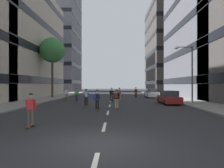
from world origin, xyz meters
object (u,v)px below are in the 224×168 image
at_px(parked_car_mid, 169,98).
at_px(skater_3, 97,98).
at_px(street_tree_near, 52,50).
at_px(skater_5, 119,93).
at_px(skater_1, 67,94).
at_px(skater_2, 77,94).
at_px(skater_8, 112,94).
at_px(skater_6, 86,96).
at_px(streetlamp_right, 189,68).
at_px(parked_car_near, 151,93).
at_px(skater_7, 136,92).
at_px(skater_4, 116,98).
at_px(skater_9, 31,108).

bearing_deg(parked_car_mid, skater_3, -144.58).
relative_size(street_tree_near, skater_3, 5.54).
bearing_deg(skater_5, skater_1, -168.78).
distance_m(skater_2, skater_8, 4.48).
bearing_deg(skater_3, skater_6, 116.88).
bearing_deg(skater_8, streetlamp_right, -17.16).
bearing_deg(parked_car_near, skater_1, -151.16).
xyz_separation_m(skater_1, skater_7, (9.94, 5.57, 0.03)).
xyz_separation_m(streetlamp_right, skater_4, (-8.40, -4.79, -3.12)).
distance_m(skater_4, skater_6, 3.54).
bearing_deg(skater_7, skater_4, -103.14).
xyz_separation_m(skater_1, skater_5, (7.18, 1.42, 0.03)).
relative_size(streetlamp_right, skater_7, 3.65).
relative_size(skater_7, skater_8, 1.00).
bearing_deg(streetlamp_right, skater_2, 172.30).
height_order(parked_car_mid, skater_3, skater_3).
bearing_deg(streetlamp_right, parked_car_near, 102.76).
bearing_deg(skater_6, parked_car_mid, 16.82).
height_order(skater_2, skater_7, same).
height_order(streetlamp_right, skater_5, streetlamp_right).
distance_m(street_tree_near, skater_1, 9.82).
relative_size(skater_1, skater_5, 1.00).
bearing_deg(skater_7, skater_3, -108.32).
relative_size(parked_car_mid, skater_8, 2.47).
relative_size(parked_car_mid, skater_9, 2.47).
bearing_deg(street_tree_near, skater_7, -1.23).
relative_size(skater_3, skater_9, 1.00).
bearing_deg(skater_4, street_tree_near, 126.52).
bearing_deg(parked_car_mid, streetlamp_right, 6.52).
xyz_separation_m(parked_car_near, skater_8, (-6.59, -7.80, 0.29)).
xyz_separation_m(skater_5, skater_7, (2.77, 4.14, 0.00)).
bearing_deg(skater_9, skater_5, 73.95).
xyz_separation_m(street_tree_near, skater_1, (3.85, -5.86, -6.88)).
bearing_deg(skater_3, parked_car_mid, 35.42).
bearing_deg(skater_8, parked_car_near, 49.79).
distance_m(street_tree_near, skater_3, 18.87).
distance_m(parked_car_near, skater_5, 7.85).
distance_m(skater_1, skater_8, 6.16).
height_order(parked_car_near, skater_2, skater_2).
height_order(skater_2, skater_8, same).
distance_m(skater_3, skater_7, 15.68).
bearing_deg(skater_8, skater_4, -85.57).
bearing_deg(street_tree_near, skater_5, -21.92).
bearing_deg(skater_6, skater_5, 66.17).
height_order(parked_car_mid, skater_5, skater_5).
relative_size(street_tree_near, skater_1, 5.54).
bearing_deg(skater_4, skater_8, 94.43).
distance_m(skater_2, skater_6, 5.18).
bearing_deg(parked_car_near, skater_9, -114.61).
xyz_separation_m(parked_car_mid, skater_6, (-9.06, -2.74, 0.32)).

